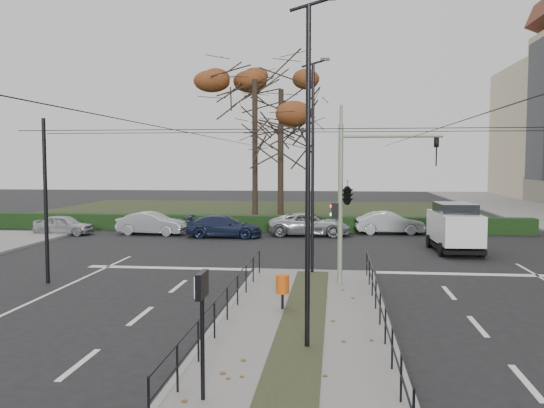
{
  "coord_description": "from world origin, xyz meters",
  "views": [
    {
      "loc": [
        0.86,
        -17.75,
        4.43
      ],
      "look_at": [
        -1.99,
        7.88,
        2.54
      ],
      "focal_mm": 38.0,
      "sensor_mm": 36.0,
      "label": 1
    }
  ],
  "objects_px": {
    "white_van": "(455,227)",
    "parked_car_fifth": "(389,223)",
    "info_panel": "(202,300)",
    "streetlamp_median_near": "(309,172)",
    "bare_tree_center": "(281,98)",
    "parked_car_first": "(64,225)",
    "bare_tree_near": "(281,132)",
    "litter_bin": "(283,285)",
    "rust_tree": "(255,79)",
    "streetlamp_median_far": "(313,165)",
    "parked_car_third": "(224,226)",
    "parked_car_second": "(152,223)",
    "traffic_light": "(350,192)",
    "parked_car_fourth": "(310,224)"
  },
  "relations": [
    {
      "from": "litter_bin",
      "to": "bare_tree_near",
      "type": "xyz_separation_m",
      "value": [
        -2.52,
        25.62,
        5.73
      ]
    },
    {
      "from": "parked_car_second",
      "to": "parked_car_third",
      "type": "distance_m",
      "value": 4.66
    },
    {
      "from": "streetlamp_median_near",
      "to": "traffic_light",
      "type": "bearing_deg",
      "value": 81.11
    },
    {
      "from": "info_panel",
      "to": "bare_tree_center",
      "type": "height_order",
      "value": "bare_tree_center"
    },
    {
      "from": "parked_car_third",
      "to": "bare_tree_center",
      "type": "relative_size",
      "value": 0.32
    },
    {
      "from": "parked_car_second",
      "to": "white_van",
      "type": "distance_m",
      "value": 17.66
    },
    {
      "from": "parked_car_third",
      "to": "bare_tree_center",
      "type": "height_order",
      "value": "bare_tree_center"
    },
    {
      "from": "traffic_light",
      "to": "rust_tree",
      "type": "distance_m",
      "value": 26.87
    },
    {
      "from": "litter_bin",
      "to": "streetlamp_median_near",
      "type": "height_order",
      "value": "streetlamp_median_near"
    },
    {
      "from": "streetlamp_median_far",
      "to": "parked_car_first",
      "type": "distance_m",
      "value": 19.45
    },
    {
      "from": "litter_bin",
      "to": "bare_tree_center",
      "type": "height_order",
      "value": "bare_tree_center"
    },
    {
      "from": "litter_bin",
      "to": "rust_tree",
      "type": "relative_size",
      "value": 0.07
    },
    {
      "from": "parked_car_fifth",
      "to": "rust_tree",
      "type": "bearing_deg",
      "value": 41.92
    },
    {
      "from": "streetlamp_median_far",
      "to": "parked_car_first",
      "type": "bearing_deg",
      "value": 144.68
    },
    {
      "from": "info_panel",
      "to": "parked_car_third",
      "type": "xyz_separation_m",
      "value": [
        -4.16,
        23.18,
        -1.33
      ]
    },
    {
      "from": "info_panel",
      "to": "bare_tree_near",
      "type": "distance_m",
      "value": 32.56
    },
    {
      "from": "streetlamp_median_far",
      "to": "white_van",
      "type": "xyz_separation_m",
      "value": [
        6.69,
        6.76,
        -3.06
      ]
    },
    {
      "from": "bare_tree_center",
      "to": "white_van",
      "type": "bearing_deg",
      "value": -61.45
    },
    {
      "from": "info_panel",
      "to": "streetlamp_median_near",
      "type": "distance_m",
      "value": 4.26
    },
    {
      "from": "litter_bin",
      "to": "bare_tree_near",
      "type": "height_order",
      "value": "bare_tree_near"
    },
    {
      "from": "traffic_light",
      "to": "parked_car_third",
      "type": "bearing_deg",
      "value": 118.44
    },
    {
      "from": "white_van",
      "to": "bare_tree_center",
      "type": "xyz_separation_m",
      "value": [
        -10.41,
        19.13,
        8.43
      ]
    },
    {
      "from": "parked_car_third",
      "to": "parked_car_fourth",
      "type": "relative_size",
      "value": 0.91
    },
    {
      "from": "bare_tree_center",
      "to": "parked_car_first",
      "type": "bearing_deg",
      "value": -128.61
    },
    {
      "from": "parked_car_third",
      "to": "traffic_light",
      "type": "bearing_deg",
      "value": -152.0
    },
    {
      "from": "traffic_light",
      "to": "rust_tree",
      "type": "xyz_separation_m",
      "value": [
        -6.85,
        24.89,
        7.45
      ]
    },
    {
      "from": "bare_tree_near",
      "to": "streetlamp_median_near",
      "type": "bearing_deg",
      "value": -83.25
    },
    {
      "from": "traffic_light",
      "to": "parked_car_first",
      "type": "distance_m",
      "value": 21.55
    },
    {
      "from": "info_panel",
      "to": "parked_car_fourth",
      "type": "xyz_separation_m",
      "value": [
        0.82,
        24.55,
        -1.29
      ]
    },
    {
      "from": "white_van",
      "to": "parked_car_fifth",
      "type": "xyz_separation_m",
      "value": [
        -2.52,
        6.86,
        -0.57
      ]
    },
    {
      "from": "litter_bin",
      "to": "bare_tree_center",
      "type": "relative_size",
      "value": 0.07
    },
    {
      "from": "bare_tree_center",
      "to": "rust_tree",
      "type": "bearing_deg",
      "value": -120.63
    },
    {
      "from": "parked_car_third",
      "to": "streetlamp_median_near",
      "type": "bearing_deg",
      "value": -163.98
    },
    {
      "from": "white_van",
      "to": "streetlamp_median_far",
      "type": "bearing_deg",
      "value": -134.71
    },
    {
      "from": "info_panel",
      "to": "parked_car_fifth",
      "type": "bearing_deg",
      "value": 77.64
    },
    {
      "from": "traffic_light",
      "to": "streetlamp_median_far",
      "type": "relative_size",
      "value": 0.68
    },
    {
      "from": "litter_bin",
      "to": "parked_car_fifth",
      "type": "bearing_deg",
      "value": 75.97
    },
    {
      "from": "streetlamp_median_far",
      "to": "bare_tree_center",
      "type": "bearing_deg",
      "value": 98.18
    },
    {
      "from": "streetlamp_median_far",
      "to": "white_van",
      "type": "distance_m",
      "value": 9.99
    },
    {
      "from": "streetlamp_median_far",
      "to": "bare_tree_near",
      "type": "distance_m",
      "value": 20.34
    },
    {
      "from": "bare_tree_center",
      "to": "bare_tree_near",
      "type": "distance_m",
      "value": 6.71
    },
    {
      "from": "traffic_light",
      "to": "parked_car_first",
      "type": "bearing_deg",
      "value": 142.43
    },
    {
      "from": "parked_car_fourth",
      "to": "parked_car_fifth",
      "type": "relative_size",
      "value": 1.18
    },
    {
      "from": "parked_car_third",
      "to": "rust_tree",
      "type": "distance_m",
      "value": 15.71
    },
    {
      "from": "parked_car_fifth",
      "to": "parked_car_third",
      "type": "bearing_deg",
      "value": 100.92
    },
    {
      "from": "streetlamp_median_far",
      "to": "parked_car_fifth",
      "type": "distance_m",
      "value": 14.69
    },
    {
      "from": "parked_car_second",
      "to": "parked_car_third",
      "type": "bearing_deg",
      "value": -94.03
    },
    {
      "from": "traffic_light",
      "to": "streetlamp_median_far",
      "type": "height_order",
      "value": "streetlamp_median_far"
    },
    {
      "from": "rust_tree",
      "to": "parked_car_second",
      "type": "bearing_deg",
      "value": -113.04
    },
    {
      "from": "info_panel",
      "to": "white_van",
      "type": "relative_size",
      "value": 0.51
    }
  ]
}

